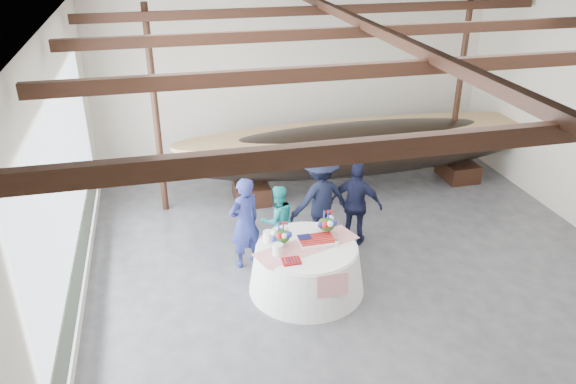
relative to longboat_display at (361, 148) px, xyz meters
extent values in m
cube|color=#3D3D42|center=(-1.13, -4.15, -1.06)|extent=(10.00, 12.00, 0.01)
cube|color=silver|center=(-1.13, 1.85, 1.19)|extent=(10.00, 0.02, 4.50)
cube|color=silver|center=(-6.13, -4.15, 1.19)|extent=(0.02, 12.00, 4.50)
cube|color=white|center=(-1.13, -4.15, 3.44)|extent=(10.00, 12.00, 0.01)
cube|color=black|center=(-1.13, -7.65, 3.19)|extent=(9.80, 0.12, 0.18)
cube|color=black|center=(-1.13, -5.15, 3.19)|extent=(9.80, 0.12, 0.18)
cube|color=black|center=(-1.13, -2.65, 3.19)|extent=(9.80, 0.12, 0.18)
cube|color=black|center=(-1.13, -0.15, 3.19)|extent=(9.80, 0.12, 0.18)
cube|color=black|center=(-1.13, -4.15, 3.32)|extent=(0.15, 11.76, 0.15)
cylinder|color=black|center=(-4.63, 0.00, 1.19)|extent=(0.14, 0.14, 4.50)
cylinder|color=black|center=(2.37, 0.00, 1.19)|extent=(0.14, 0.14, 4.50)
cube|color=silver|center=(-6.08, -3.15, 0.94)|extent=(0.02, 7.00, 3.20)
cube|color=#596654|center=(-6.07, -3.15, -0.16)|extent=(0.02, 7.00, 0.60)
cube|color=black|center=(-2.65, 0.00, -0.84)|extent=(0.77, 0.99, 0.44)
cube|color=black|center=(2.65, 0.00, -0.84)|extent=(0.77, 0.99, 0.44)
ellipsoid|color=black|center=(0.00, 0.00, -0.01)|extent=(8.84, 1.77, 1.21)
cube|color=#9E7A4C|center=(0.00, 0.00, 0.32)|extent=(7.07, 1.16, 0.07)
cone|color=white|center=(-2.31, -3.68, -0.64)|extent=(2.04, 2.04, 0.84)
cylinder|color=white|center=(-2.31, -3.68, -0.20)|extent=(1.73, 1.73, 0.04)
cube|color=red|center=(-2.31, -3.68, -0.18)|extent=(1.96, 1.13, 0.01)
cube|color=white|center=(-2.13, -3.61, -0.15)|extent=(0.60, 0.40, 0.07)
cylinder|color=white|center=(-2.86, -3.83, -0.08)|extent=(0.18, 0.18, 0.20)
cylinder|color=white|center=(-2.93, -3.36, -0.09)|extent=(0.18, 0.18, 0.19)
cube|color=maroon|center=(-2.69, -4.10, -0.17)|extent=(0.30, 0.24, 0.03)
cone|color=silver|center=(-1.82, -3.80, -0.12)|extent=(0.09, 0.09, 0.12)
imported|color=navy|center=(-3.23, -2.65, -0.16)|extent=(0.77, 0.67, 1.79)
imported|color=teal|center=(-2.54, -2.39, -0.34)|extent=(0.78, 0.66, 1.44)
imported|color=black|center=(-1.66, -2.22, -0.08)|extent=(1.41, 1.03, 1.96)
imported|color=black|center=(-0.95, -2.39, -0.18)|extent=(1.09, 0.92, 1.75)
camera|label=1|loc=(-4.55, -11.63, 4.88)|focal=35.00mm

